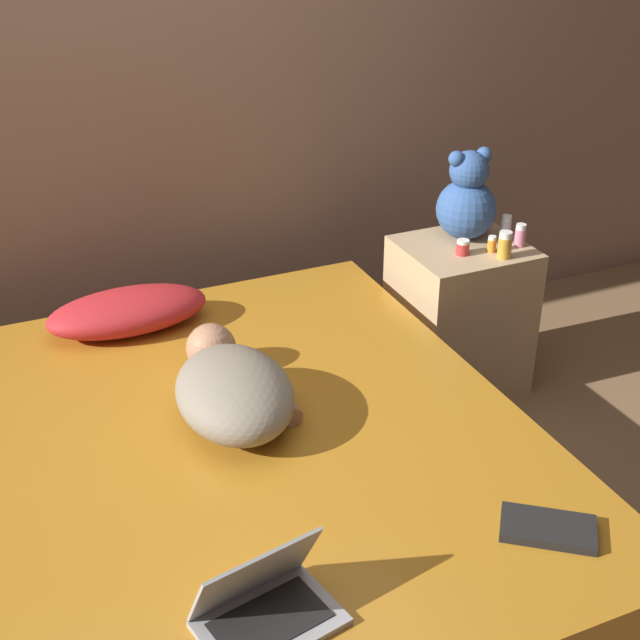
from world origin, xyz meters
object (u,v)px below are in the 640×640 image
Objects in this scene: person_lying at (233,388)px; bottle_clear at (506,227)px; pillow at (128,311)px; laptop at (264,604)px; teddy_bear at (467,200)px; bottle_pink at (520,235)px; bottle_red at (463,247)px; bottle_amber at (505,245)px; book at (548,528)px; bottle_orange at (492,244)px.

bottle_clear is (1.27, 0.50, 0.10)m from person_lying.
pillow is 1.44m from bottle_clear.
teddy_bear is at bearing 33.93° from laptop.
person_lying is 1.90× the size of laptop.
teddy_bear reaches higher than bottle_pink.
pillow is 1.22m from bottle_red.
bottle_amber is at bearing -34.88° from bottle_red.
bottle_amber is (0.12, -0.09, 0.02)m from bottle_red.
teddy_bear is 1.35× the size of book.
bottle_amber reaches higher than book.
teddy_bear is 3.45× the size of bottle_amber.
laptop is at bearing -140.39° from bottle_amber.
teddy_bear is 5.66× the size of bottle_orange.
teddy_bear is 0.24m from bottle_pink.
laptop reaches higher than book.
bottle_clear is at bearing 60.30° from book.
bottle_orange is (1.35, 1.19, 0.13)m from laptop.
bottle_amber reaches higher than bottle_red.
teddy_bear is at bearing -2.65° from pillow.
laptop is 3.81× the size of bottle_pink.
bottle_clear reaches higher than bottle_red.
pillow is at bearing 170.57° from bottle_orange.
bottle_red reaches higher than pillow.
bottle_clear is 0.94× the size of bottle_amber.
person_lying is 6.22× the size of bottle_amber.
bottle_red is 1.34m from book.
bottle_clear reaches higher than laptop.
laptop is 3.27× the size of bottle_amber.
bottle_orange reaches higher than laptop.
bottle_clear is 1.09× the size of bottle_pink.
bottle_orange reaches higher than bottle_red.
bottle_amber is (1.36, 1.12, 0.15)m from laptop.
bottle_red is (-0.24, 0.02, -0.01)m from bottle_pink.
pillow is 1.58× the size of teddy_bear.
pillow is 0.88× the size of person_lying.
laptop is 3.49× the size of bottle_clear.
person_lying is 7.22× the size of bottle_pink.
bottle_clear is 0.14m from bottle_orange.
teddy_bear is 3.68× the size of bottle_clear.
bottle_clear is 0.08m from bottle_pink.
bottle_amber is at bearing -11.97° from pillow.
laptop is 0.73m from book.
bottle_amber is (-0.10, -0.14, 0.00)m from bottle_clear.
laptop is at bearing -141.05° from bottle_pink.
book is (-0.62, -1.21, -0.16)m from bottle_orange.
book is at bearing -112.49° from bottle_red.
teddy_bear is at bearing 97.13° from bottle_orange.
bottle_orange reaches higher than person_lying.
bottle_pink reaches higher than book.
teddy_bear is (1.33, 1.35, 0.25)m from laptop.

